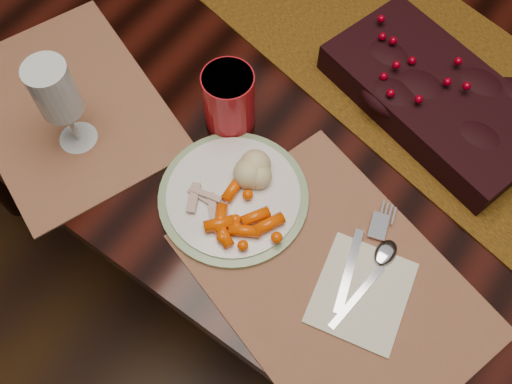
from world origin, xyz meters
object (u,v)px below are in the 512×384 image
Objects in this scene: mashed_potatoes at (259,162)px; napkin at (362,293)px; dining_table at (336,186)px; centerpiece at (437,94)px; red_cup at (229,100)px; placemat_main at (334,283)px; dinner_plate at (233,196)px; baby_carrots at (246,220)px; wine_glass at (63,107)px; turkey_shreds at (200,202)px.

napkin is at bearing -17.38° from mashed_potatoes.
napkin is at bearing -59.66° from dining_table.
red_cup is (-0.27, -0.23, 0.02)m from centerpiece.
red_cup reaches higher than placemat_main.
dinner_plate is 1.58× the size of napkin.
dining_table is at bearing 51.74° from red_cup.
red_cup reaches higher than baby_carrots.
wine_glass is at bearing -167.78° from dinner_plate.
red_cup is 0.26m from wine_glass.
turkey_shreds reaches higher than dining_table.
turkey_shreds is 0.39× the size of wine_glass.
mashed_potatoes reaches higher than napkin.
mashed_potatoes is at bearing 173.66° from placemat_main.
wine_glass is at bearing 173.02° from napkin.
dining_table is 7.49× the size of dinner_plate.
napkin is (0.07, -0.36, -0.03)m from centerpiece.
napkin is at bearing 5.84° from turkey_shreds.
dining_table is 0.50m from dinner_plate.
baby_carrots is 1.29× the size of mashed_potatoes.
dining_table is at bearing 108.43° from napkin.
red_cup is (-0.14, 0.14, 0.03)m from baby_carrots.
placemat_main is 0.34m from red_cup.
centerpiece is 0.39m from baby_carrots.
baby_carrots is 0.08m from turkey_shreds.
red_cup is (-0.30, 0.14, 0.06)m from placemat_main.
baby_carrots is 0.10m from mashed_potatoes.
baby_carrots is (-0.13, -0.37, -0.01)m from centerpiece.
turkey_shreds is at bearing -124.99° from dinner_plate.
turkey_shreds is (-0.08, -0.02, -0.00)m from baby_carrots.
mashed_potatoes is 1.23× the size of turkey_shreds.
dinner_plate is 0.16m from red_cup.
red_cup is at bearing 111.39° from turkey_shreds.
wine_glass reaches higher than dining_table.
red_cup is at bearing 171.41° from placemat_main.
turkey_shreds is 0.62× the size of red_cup.
placemat_main is 2.88× the size of napkin.
red_cup is (-0.06, 0.16, 0.04)m from turkey_shreds.
napkin is at bearing 30.87° from placemat_main.
wine_glass is (-0.28, -0.06, 0.08)m from dinner_plate.
napkin is 0.82× the size of wine_glass.
baby_carrots is 0.76× the size of napkin.
mashed_potatoes is (0.01, 0.06, 0.03)m from dinner_plate.
centerpiece is 0.35m from red_cup.
dinner_plate is at bearing 12.22° from wine_glass.
placemat_main is at bearing -85.03° from centerpiece.
baby_carrots is at bearing -109.19° from centerpiece.
centerpiece is 1.58× the size of dinner_plate.
placemat_main is at bearing -7.07° from dinner_plate.
dinner_plate is 2.06× the size of red_cup.
turkey_shreds is 0.18m from red_cup.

